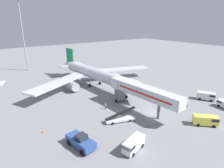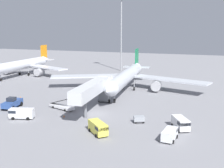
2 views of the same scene
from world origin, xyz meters
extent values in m
plane|color=gray|center=(0.00, 0.00, 0.00)|extent=(300.00, 300.00, 0.00)
cylinder|color=silver|center=(-0.45, 24.34, 4.52)|extent=(6.94, 35.29, 3.90)
cone|color=silver|center=(1.26, 4.79, 4.52)|extent=(4.17, 4.47, 3.82)
cone|color=silver|center=(-2.25, 45.03, 4.81)|extent=(4.25, 6.76, 3.70)
cube|color=#147A47|center=(-2.11, 43.43, 8.42)|extent=(0.80, 5.09, 6.24)
cube|color=silver|center=(0.26, 43.17, 5.01)|extent=(4.98, 4.09, 0.24)
cube|color=silver|center=(-4.40, 42.76, 5.01)|extent=(4.98, 4.09, 0.24)
cube|color=silver|center=(12.24, 28.98, 3.64)|extent=(24.19, 11.80, 0.44)
cube|color=silver|center=(-13.74, 26.71, 3.64)|extent=(23.46, 15.30, 0.44)
cylinder|color=#A8A8AD|center=(8.35, 27.05, 1.91)|extent=(3.19, 3.98, 2.88)
cylinder|color=#A8A8AD|center=(-9.58, 25.49, 1.91)|extent=(3.19, 3.98, 2.88)
cylinder|color=gray|center=(0.74, 10.70, 1.95)|extent=(0.28, 0.28, 2.80)
cylinder|color=black|center=(0.74, 10.70, 0.55)|extent=(0.44, 1.13, 1.10)
cylinder|color=gray|center=(1.60, 26.63, 1.95)|extent=(0.28, 0.28, 2.80)
cylinder|color=black|center=(1.60, 26.63, 0.55)|extent=(0.44, 1.13, 1.10)
cylinder|color=gray|center=(-2.86, 26.24, 1.95)|extent=(0.28, 0.28, 2.80)
cylinder|color=black|center=(-2.86, 26.24, 0.55)|extent=(0.44, 1.13, 1.10)
cube|color=silver|center=(-1.34, 0.53, 5.57)|extent=(4.27, 19.74, 2.70)
cube|color=red|center=(-2.86, 0.43, 5.57)|extent=(1.11, 16.42, 0.44)
cube|color=silver|center=(-2.02, 10.90, 5.57)|extent=(3.62, 3.02, 2.84)
cube|color=#232833|center=(-2.10, 12.20, 5.82)|extent=(3.31, 0.45, 0.90)
cube|color=slate|center=(-1.98, 10.30, 2.31)|extent=(2.66, 1.96, 3.82)
cylinder|color=black|center=(-3.40, 10.21, 0.40)|extent=(0.35, 0.82, 0.80)
cylinder|color=black|center=(-0.56, 10.39, 0.40)|extent=(0.35, 0.82, 0.80)
cylinder|color=slate|center=(-1.09, -3.38, 2.11)|extent=(0.70, 0.70, 4.22)
cube|color=#2D4C8E|center=(-21.01, -2.20, 1.18)|extent=(3.56, 6.63, 1.26)
cube|color=#232833|center=(-20.96, -2.51, 2.26)|extent=(2.06, 2.07, 0.90)
cylinder|color=black|center=(-19.48, -4.02, 0.55)|extent=(0.58, 1.15, 1.10)
cylinder|color=black|center=(-21.87, -4.42, 0.55)|extent=(0.58, 1.15, 1.10)
cylinder|color=black|center=(-20.15, 0.02, 0.55)|extent=(0.58, 1.15, 1.10)
cylinder|color=black|center=(-22.54, -0.38, 0.55)|extent=(0.58, 1.15, 1.10)
cube|color=white|center=(-9.25, 0.88, 0.57)|extent=(7.21, 4.04, 0.55)
cube|color=black|center=(-9.25, 0.88, 2.09)|extent=(6.98, 3.29, 2.43)
cylinder|color=black|center=(-6.98, 0.97, 0.30)|extent=(0.64, 0.41, 0.60)
cylinder|color=black|center=(-7.55, -0.62, 0.30)|extent=(0.64, 0.41, 0.60)
cylinder|color=black|center=(-10.95, 2.39, 0.30)|extent=(0.64, 0.41, 0.60)
cylinder|color=black|center=(-11.52, 0.79, 0.30)|extent=(0.64, 0.41, 0.60)
cube|color=#1E232D|center=(18.23, -8.66, 1.47)|extent=(2.10, 1.60, 0.53)
cylinder|color=black|center=(17.30, -8.70, 0.34)|extent=(0.42, 0.71, 0.68)
cylinder|color=black|center=(19.14, -8.88, 0.34)|extent=(0.42, 0.71, 0.68)
cube|color=white|center=(19.19, -3.82, 1.28)|extent=(4.14, 5.28, 1.98)
cube|color=#1E232D|center=(19.99, -5.29, 1.72)|extent=(2.58, 2.37, 0.64)
cylinder|color=black|center=(20.78, -4.69, 0.34)|extent=(0.65, 0.77, 0.68)
cylinder|color=black|center=(19.05, -5.63, 0.34)|extent=(0.65, 0.77, 0.68)
cylinder|color=black|center=(19.34, -2.02, 0.34)|extent=(0.65, 0.77, 0.68)
cylinder|color=black|center=(17.60, -2.96, 0.34)|extent=(0.65, 0.77, 0.68)
cube|color=white|center=(-13.64, -8.57, 1.27)|extent=(5.50, 3.28, 1.96)
cube|color=#1E232D|center=(-15.33, -9.07, 1.70)|extent=(2.13, 2.30, 0.63)
cylinder|color=black|center=(-14.92, -9.89, 0.34)|extent=(0.75, 0.52, 0.68)
cylinder|color=black|center=(-15.44, -8.16, 0.34)|extent=(0.75, 0.52, 0.68)
cylinder|color=black|center=(-11.85, -8.98, 0.34)|extent=(0.75, 0.52, 0.68)
cylinder|color=black|center=(-12.36, -7.25, 0.34)|extent=(0.75, 0.52, 0.68)
cube|color=#E5DB4C|center=(5.16, -11.51, 1.27)|extent=(5.02, 5.03, 1.96)
cube|color=#1E232D|center=(6.39, -12.75, 1.70)|extent=(2.58, 2.58, 0.63)
cylinder|color=black|center=(6.96, -11.97, 0.34)|extent=(0.73, 0.73, 0.68)
cylinder|color=black|center=(5.62, -13.31, 0.34)|extent=(0.73, 0.73, 0.68)
cylinder|color=black|center=(4.71, -9.71, 0.34)|extent=(0.73, 0.73, 0.68)
cylinder|color=black|center=(3.37, -11.05, 0.34)|extent=(0.73, 0.73, 0.68)
cube|color=#38383D|center=(10.69, -2.70, 0.29)|extent=(2.55, 2.18, 0.22)
cube|color=#999EA5|center=(10.69, -2.70, 0.88)|extent=(2.55, 2.18, 0.96)
cylinder|color=black|center=(11.11, -1.80, 0.18)|extent=(0.38, 0.26, 0.36)
cylinder|color=black|center=(11.65, -2.98, 0.18)|extent=(0.38, 0.26, 0.36)
cylinder|color=black|center=(9.73, -2.42, 0.18)|extent=(0.38, 0.26, 0.36)
cylinder|color=black|center=(10.27, -3.60, 0.18)|extent=(0.38, 0.26, 0.36)
cylinder|color=#1E2333|center=(-8.17, 8.50, 0.41)|extent=(0.29, 0.29, 0.82)
cylinder|color=#D8EA19|center=(-8.17, 8.50, 1.15)|extent=(0.39, 0.39, 0.65)
sphere|color=tan|center=(-8.17, 8.50, 1.61)|extent=(0.22, 0.22, 0.22)
cube|color=black|center=(-25.34, 6.76, 0.01)|extent=(0.34, 0.34, 0.03)
cone|color=orange|center=(-25.34, 6.76, 0.28)|extent=(0.29, 0.29, 0.50)
cube|color=black|center=(-5.66, -4.57, 0.01)|extent=(0.35, 0.35, 0.03)
cone|color=orange|center=(-5.66, -4.57, 0.28)|extent=(0.29, 0.29, 0.51)
cylinder|color=#93969B|center=(-14.65, 63.99, 15.42)|extent=(0.56, 0.56, 30.83)
camera|label=1|loc=(-34.14, -30.12, 22.46)|focal=30.84mm
camera|label=2|loc=(24.99, -59.64, 19.69)|focal=47.62mm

